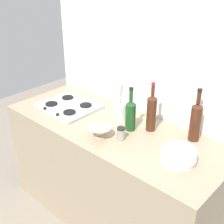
{
  "coord_description": "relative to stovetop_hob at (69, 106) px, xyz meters",
  "views": [
    {
      "loc": [
        1.36,
        -1.49,
        2.04
      ],
      "look_at": [
        0.0,
        0.0,
        1.02
      ],
      "focal_mm": 49.26,
      "sensor_mm": 36.0,
      "label": 1
    }
  ],
  "objects": [
    {
      "name": "wine_bottle_mid_left",
      "position": [
        1.03,
        0.26,
        0.14
      ],
      "size": [
        0.08,
        0.08,
        0.38
      ],
      "color": "#472314",
      "rests_on": "counter_block"
    },
    {
      "name": "plate_stack",
      "position": [
        1.09,
        -0.04,
        0.03
      ],
      "size": [
        0.23,
        0.23,
        0.08
      ],
      "color": "white",
      "rests_on": "counter_block"
    },
    {
      "name": "condiment_jar_front",
      "position": [
        0.66,
        -0.09,
        0.03
      ],
      "size": [
        0.06,
        0.06,
        0.09
      ],
      "color": "#9E998C",
      "rests_on": "counter_block"
    },
    {
      "name": "counter_block",
      "position": [
        0.49,
        0.01,
        -0.46
      ],
      "size": [
        1.8,
        0.7,
        0.9
      ],
      "primitive_type": "cube",
      "color": "tan",
      "rests_on": "ground"
    },
    {
      "name": "mixing_bowl",
      "position": [
        0.53,
        -0.16,
        0.03
      ],
      "size": [
        0.16,
        0.16,
        0.08
      ],
      "color": "beige",
      "rests_on": "counter_block"
    },
    {
      "name": "ground_plane",
      "position": [
        0.49,
        0.01,
        -0.91
      ],
      "size": [
        6.0,
        6.0,
        0.0
      ],
      "primitive_type": "plane",
      "color": "gray",
      "rests_on": "ground"
    },
    {
      "name": "wine_bottle_leftmost",
      "position": [
        0.73,
        0.17,
        0.13
      ],
      "size": [
        0.07,
        0.07,
        0.37
      ],
      "color": "#472314",
      "rests_on": "counter_block"
    },
    {
      "name": "backsplash_panel",
      "position": [
        0.49,
        0.39,
        0.35
      ],
      "size": [
        1.9,
        0.06,
        2.54
      ],
      "primitive_type": "cube",
      "color": "white",
      "rests_on": "ground"
    },
    {
      "name": "stovetop_hob",
      "position": [
        0.0,
        0.0,
        0.0
      ],
      "size": [
        0.47,
        0.4,
        0.04
      ],
      "color": "#B2B2B7",
      "rests_on": "counter_block"
    },
    {
      "name": "utensil_crock",
      "position": [
        0.47,
        0.13,
        0.06
      ],
      "size": [
        0.1,
        0.1,
        0.33
      ],
      "color": "silver",
      "rests_on": "counter_block"
    },
    {
      "name": "wine_bottle_mid_right",
      "position": [
        0.62,
        0.07,
        0.11
      ],
      "size": [
        0.08,
        0.08,
        0.33
      ],
      "color": "#19471E",
      "rests_on": "counter_block"
    }
  ]
}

